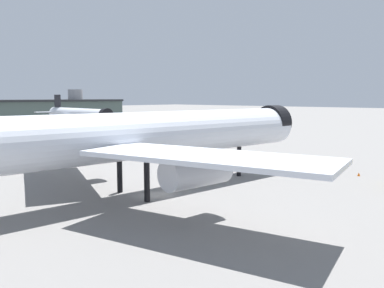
{
  "coord_description": "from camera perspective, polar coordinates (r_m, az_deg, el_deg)",
  "views": [
    {
      "loc": [
        -34.35,
        -37.7,
        12.83
      ],
      "look_at": [
        7.31,
        0.86,
        6.06
      ],
      "focal_mm": 36.99,
      "sensor_mm": 36.0,
      "label": 1
    }
  ],
  "objects": [
    {
      "name": "baggage_tug_wing",
      "position": [
        88.31,
        -4.46,
        -0.94
      ],
      "size": [
        3.57,
        3.13,
        1.85
      ],
      "rotation": [
        0.0,
        0.0,
        3.69
      ],
      "color": "black",
      "rests_on": "ground"
    },
    {
      "name": "airliner_far_taxiway",
      "position": [
        158.97,
        -16.12,
        4.1
      ],
      "size": [
        44.38,
        48.77,
        13.8
      ],
      "rotation": [
        0.0,
        0.0,
        4.64
      ],
      "color": "silver",
      "rests_on": "ground"
    },
    {
      "name": "traffic_cone_near_nose",
      "position": [
        70.17,
        22.92,
        -4.04
      ],
      "size": [
        0.47,
        0.47,
        0.59
      ],
      "primitive_type": "cone",
      "color": "#F2600C",
      "rests_on": "ground"
    },
    {
      "name": "ground",
      "position": [
        52.59,
        -4.77,
        -7.35
      ],
      "size": [
        900.0,
        900.0,
        0.0
      ],
      "primitive_type": "plane",
      "color": "slate"
    },
    {
      "name": "airliner_near_gate",
      "position": [
        52.16,
        -6.46,
        1.16
      ],
      "size": [
        62.75,
        56.97,
        17.58
      ],
      "rotation": [
        0.0,
        0.0,
        -0.1
      ],
      "color": "silver",
      "rests_on": "ground"
    }
  ]
}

